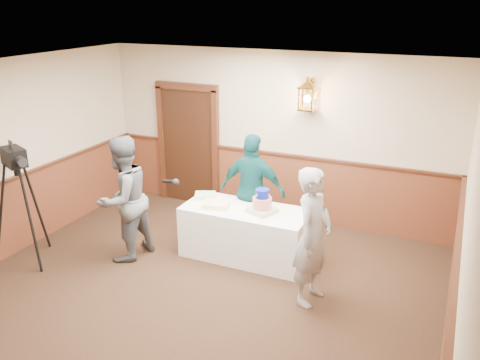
{
  "coord_description": "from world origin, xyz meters",
  "views": [
    {
      "loc": [
        2.83,
        -4.17,
        3.57
      ],
      "look_at": [
        0.19,
        1.7,
        1.25
      ],
      "focal_mm": 38.0,
      "sensor_mm": 36.0,
      "label": 1
    }
  ],
  "objects_px": {
    "baker": "(313,237)",
    "assistant_p": "(253,191)",
    "sheet_cake_yellow": "(216,205)",
    "interviewer": "(123,199)",
    "tiered_cake": "(262,203)",
    "display_table": "(246,233)",
    "sheet_cake_green": "(205,196)",
    "tv_camera_rig": "(23,212)"
  },
  "relations": [
    {
      "from": "display_table",
      "to": "baker",
      "type": "xyz_separation_m",
      "value": [
        1.19,
        -0.71,
        0.49
      ]
    },
    {
      "from": "baker",
      "to": "tiered_cake",
      "type": "bearing_deg",
      "value": 61.45
    },
    {
      "from": "sheet_cake_yellow",
      "to": "assistant_p",
      "type": "height_order",
      "value": "assistant_p"
    },
    {
      "from": "tv_camera_rig",
      "to": "assistant_p",
      "type": "bearing_deg",
      "value": 58.24
    },
    {
      "from": "sheet_cake_yellow",
      "to": "tv_camera_rig",
      "type": "distance_m",
      "value": 2.69
    },
    {
      "from": "sheet_cake_yellow",
      "to": "baker",
      "type": "xyz_separation_m",
      "value": [
        1.6,
        -0.59,
        0.08
      ]
    },
    {
      "from": "sheet_cake_yellow",
      "to": "assistant_p",
      "type": "xyz_separation_m",
      "value": [
        0.34,
        0.55,
        0.08
      ]
    },
    {
      "from": "interviewer",
      "to": "tv_camera_rig",
      "type": "bearing_deg",
      "value": -51.24
    },
    {
      "from": "interviewer",
      "to": "baker",
      "type": "height_order",
      "value": "interviewer"
    },
    {
      "from": "sheet_cake_green",
      "to": "baker",
      "type": "xyz_separation_m",
      "value": [
        1.91,
        -0.84,
        0.08
      ]
    },
    {
      "from": "baker",
      "to": "tv_camera_rig",
      "type": "relative_size",
      "value": 1.03
    },
    {
      "from": "baker",
      "to": "sheet_cake_green",
      "type": "bearing_deg",
      "value": 73.99
    },
    {
      "from": "display_table",
      "to": "sheet_cake_green",
      "type": "xyz_separation_m",
      "value": [
        -0.72,
        0.13,
        0.41
      ]
    },
    {
      "from": "sheet_cake_yellow",
      "to": "display_table",
      "type": "bearing_deg",
      "value": 16.15
    },
    {
      "from": "sheet_cake_green",
      "to": "tv_camera_rig",
      "type": "relative_size",
      "value": 0.18
    },
    {
      "from": "baker",
      "to": "assistant_p",
      "type": "bearing_deg",
      "value": 55.71
    },
    {
      "from": "assistant_p",
      "to": "interviewer",
      "type": "bearing_deg",
      "value": 36.53
    },
    {
      "from": "sheet_cake_green",
      "to": "baker",
      "type": "bearing_deg",
      "value": -23.86
    },
    {
      "from": "interviewer",
      "to": "tv_camera_rig",
      "type": "height_order",
      "value": "interviewer"
    },
    {
      "from": "tv_camera_rig",
      "to": "tiered_cake",
      "type": "bearing_deg",
      "value": 48.49
    },
    {
      "from": "assistant_p",
      "to": "sheet_cake_yellow",
      "type": "bearing_deg",
      "value": 57.5
    },
    {
      "from": "sheet_cake_yellow",
      "to": "interviewer",
      "type": "relative_size",
      "value": 0.2
    },
    {
      "from": "tiered_cake",
      "to": "display_table",
      "type": "bearing_deg",
      "value": 174.57
    },
    {
      "from": "tiered_cake",
      "to": "assistant_p",
      "type": "xyz_separation_m",
      "value": [
        -0.33,
        0.46,
        -0.02
      ]
    },
    {
      "from": "sheet_cake_yellow",
      "to": "assistant_p",
      "type": "distance_m",
      "value": 0.65
    },
    {
      "from": "baker",
      "to": "display_table",
      "type": "bearing_deg",
      "value": 66.97
    },
    {
      "from": "tiered_cake",
      "to": "sheet_cake_green",
      "type": "bearing_deg",
      "value": 170.8
    },
    {
      "from": "sheet_cake_yellow",
      "to": "sheet_cake_green",
      "type": "bearing_deg",
      "value": 140.11
    },
    {
      "from": "assistant_p",
      "to": "tv_camera_rig",
      "type": "height_order",
      "value": "assistant_p"
    },
    {
      "from": "interviewer",
      "to": "sheet_cake_yellow",
      "type": "bearing_deg",
      "value": 126.97
    },
    {
      "from": "tiered_cake",
      "to": "sheet_cake_yellow",
      "type": "distance_m",
      "value": 0.69
    },
    {
      "from": "tv_camera_rig",
      "to": "display_table",
      "type": "bearing_deg",
      "value": 50.83
    },
    {
      "from": "interviewer",
      "to": "assistant_p",
      "type": "distance_m",
      "value": 1.88
    },
    {
      "from": "sheet_cake_green",
      "to": "tiered_cake",
      "type": "bearing_deg",
      "value": -9.2
    },
    {
      "from": "tiered_cake",
      "to": "sheet_cake_green",
      "type": "relative_size",
      "value": 1.45
    },
    {
      "from": "display_table",
      "to": "interviewer",
      "type": "distance_m",
      "value": 1.8
    },
    {
      "from": "sheet_cake_green",
      "to": "tv_camera_rig",
      "type": "xyz_separation_m",
      "value": [
        -2.07,
        -1.52,
        -0.03
      ]
    },
    {
      "from": "baker",
      "to": "tv_camera_rig",
      "type": "bearing_deg",
      "value": 107.53
    },
    {
      "from": "tiered_cake",
      "to": "sheet_cake_yellow",
      "type": "height_order",
      "value": "tiered_cake"
    },
    {
      "from": "sheet_cake_yellow",
      "to": "sheet_cake_green",
      "type": "distance_m",
      "value": 0.4
    },
    {
      "from": "sheet_cake_green",
      "to": "tv_camera_rig",
      "type": "height_order",
      "value": "tv_camera_rig"
    },
    {
      "from": "display_table",
      "to": "tv_camera_rig",
      "type": "xyz_separation_m",
      "value": [
        -2.79,
        -1.39,
        0.38
      ]
    }
  ]
}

